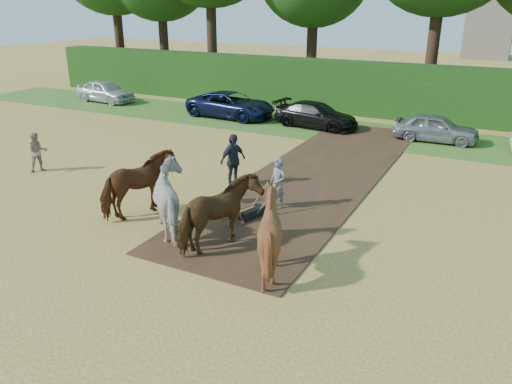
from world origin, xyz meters
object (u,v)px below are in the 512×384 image
(plough_team, at_px, (199,206))
(parked_cars, at_px, (340,117))
(spectator_near, at_px, (38,152))
(spectator_far, at_px, (233,160))

(plough_team, distance_m, parked_cars, 13.91)
(parked_cars, bearing_deg, spectator_near, -125.36)
(spectator_near, distance_m, parked_cars, 14.44)
(plough_team, relative_size, parked_cars, 0.20)
(spectator_far, relative_size, parked_cars, 0.05)
(spectator_near, height_order, parked_cars, spectator_near)
(spectator_near, relative_size, spectator_far, 0.81)
(spectator_far, xyz_separation_m, parked_cars, (0.78, 9.71, -0.29))
(spectator_far, bearing_deg, parked_cars, 14.22)
(spectator_near, distance_m, plough_team, 9.16)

